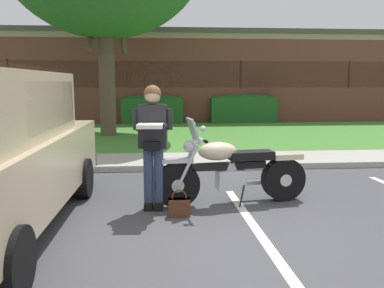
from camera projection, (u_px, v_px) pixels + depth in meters
The scene contains 12 objects.
ground_plane at pixel (208, 229), 4.85m from camera, with size 140.00×140.00×0.00m, color #424247.
curb_strip at pixel (188, 167), 8.10m from camera, with size 60.00×0.20×0.12m, color #ADA89E.
concrete_walk at pixel (185, 160), 8.94m from camera, with size 60.00×1.50×0.08m, color #ADA89E.
grass_lawn at pixel (176, 135), 13.30m from camera, with size 60.00×7.34×0.06m, color #478433.
stall_stripe_0 at pixel (21, 228), 4.86m from camera, with size 0.12×4.40×0.01m, color silver.
stall_stripe_1 at pixel (251, 222), 5.09m from camera, with size 0.12×4.40×0.01m, color silver.
motorcycle at pixel (237, 170), 5.82m from camera, with size 2.24×0.82×1.26m.
rider_person at pixel (153, 137), 5.46m from camera, with size 0.53×0.60×1.70m.
handbag at pixel (179, 206), 5.27m from camera, with size 0.28×0.13×0.36m.
hedge_left at pixel (152, 109), 16.84m from camera, with size 2.53×0.90×1.24m.
hedge_center_left at pixel (243, 108), 17.16m from camera, with size 2.76×0.90×1.24m.
brick_building at pixel (134, 78), 21.63m from camera, with size 28.03×10.37×3.97m.
Camera 1 is at (-0.57, -4.61, 1.74)m, focal length 37.85 mm.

